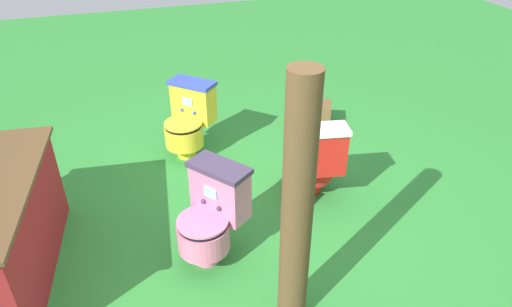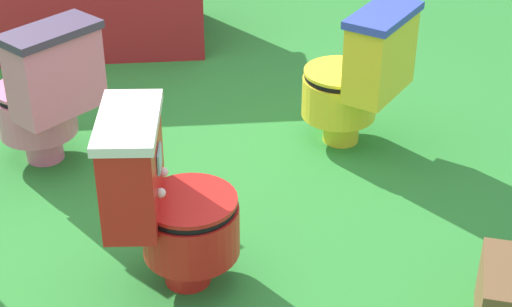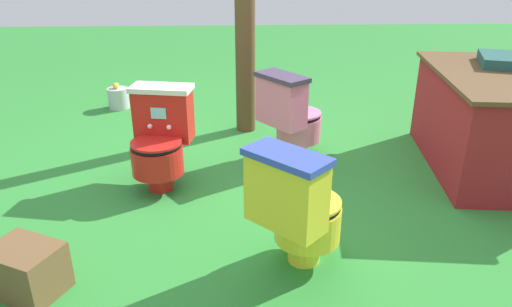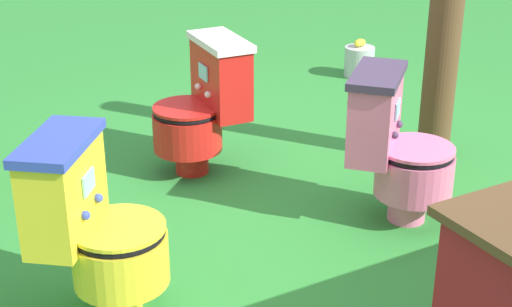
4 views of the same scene
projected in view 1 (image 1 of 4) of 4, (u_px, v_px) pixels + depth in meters
The scene contains 6 objects.
ground at pixel (243, 229), 3.68m from camera, with size 14.00×14.00×0.00m, color #2D8433.
toilet_yellow at pixel (188, 120), 4.47m from camera, with size 0.63×0.63×0.73m.
toilet_pink at pixel (211, 215), 3.26m from camera, with size 0.62×0.63×0.73m.
toilet_red at pixel (315, 159), 3.87m from camera, with size 0.56×0.48×0.73m.
wooden_post at pixel (297, 211), 2.56m from camera, with size 0.18×0.18×1.67m, color brown.
small_crate at pixel (314, 114), 5.09m from camera, with size 0.35×0.27×0.26m, color brown.
Camera 1 is at (-2.71, 0.77, 2.45)m, focal length 32.61 mm.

